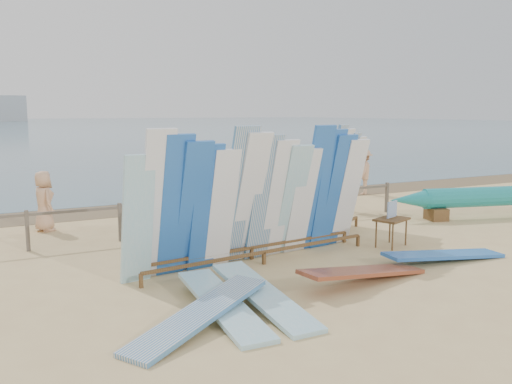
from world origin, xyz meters
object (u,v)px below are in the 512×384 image
beachgoer_extra_0 (364,172)px  side_surfboard_rack (336,184)px  main_surfboard_rack (258,201)px  flat_board_b (263,306)px  beach_chair_left (207,217)px  flat_board_d (444,261)px  flat_board_c (364,283)px  beachgoer_4 (241,189)px  beachgoer_10 (347,185)px  beachgoer_7 (297,174)px  beachgoer_3 (168,185)px  stroller (246,206)px  beachgoer_5 (225,177)px  beachgoer_6 (292,184)px  flat_board_e (199,327)px  beach_chair_right (229,214)px  outrigger_canoe (491,198)px  beachgoer_0 (44,201)px  flat_board_a (223,313)px  vendor_table (391,231)px

beachgoer_extra_0 → side_surfboard_rack: bearing=4.6°
beachgoer_extra_0 → main_surfboard_rack: bearing=-1.8°
flat_board_b → beach_chair_left: 5.96m
flat_board_d → beachgoer_extra_0: (4.22, 7.88, 0.84)m
side_surfboard_rack → flat_board_c: side_surfboard_rack is taller
beachgoer_4 → beachgoer_10: bearing=-4.9°
beachgoer_7 → beachgoer_3: beachgoer_7 is taller
flat_board_d → main_surfboard_rack: bearing=69.2°
beach_chair_left → stroller: bearing=18.3°
beachgoer_5 → beachgoer_6: (0.81, -2.96, 0.07)m
flat_board_b → beachgoer_3: beachgoer_3 is taller
side_surfboard_rack → beachgoer_7: size_ratio=1.43×
flat_board_e → beachgoer_6: (5.44, 6.47, 0.94)m
beachgoer_5 → beachgoer_3: (-2.39, -1.30, 0.04)m
beach_chair_left → beach_chair_right: (0.69, 0.08, -0.00)m
outrigger_canoe → beachgoer_7: (-3.44, 4.96, 0.37)m
side_surfboard_rack → flat_board_c: 4.16m
flat_board_e → beachgoer_3: size_ratio=1.49×
beach_chair_right → beachgoer_4: size_ratio=0.52×
flat_board_c → main_surfboard_rack: bearing=18.8°
side_surfboard_rack → beachgoer_3: size_ratio=1.49×
beachgoer_0 → flat_board_e: bearing=173.9°
flat_board_d → beachgoer_10: (1.56, 5.33, 0.82)m
beachgoer_7 → side_surfboard_rack: bearing=174.0°
side_surfboard_rack → flat_board_a: bearing=-175.9°
beach_chair_left → side_surfboard_rack: bearing=-38.2°
beachgoer_3 → beachgoer_10: 5.33m
outrigger_canoe → flat_board_c: outrigger_canoe is taller
vendor_table → beachgoer_extra_0: beachgoer_extra_0 is taller
flat_board_d → beachgoer_6: (-0.22, 5.58, 0.94)m
main_surfboard_rack → beachgoer_4: size_ratio=3.11×
side_surfboard_rack → beachgoer_0: size_ratio=1.77×
flat_board_e → flat_board_b: size_ratio=1.00×
beachgoer_0 → flat_board_b: bearing=-176.8°
beachgoer_7 → flat_board_c: bearing=170.3°
side_surfboard_rack → flat_board_b: bearing=-171.3°
flat_board_a → beachgoer_6: 7.92m
beach_chair_right → beachgoer_3: 2.31m
main_surfboard_rack → flat_board_b: 2.79m
stroller → beachgoer_0: beachgoer_0 is taller
outrigger_canoe → stroller: 7.00m
side_surfboard_rack → outrigger_canoe: side_surfboard_rack is taller
beachgoer_6 → beachgoer_4: bearing=-92.3°
flat_board_c → beachgoer_6: size_ratio=1.44×
flat_board_e → flat_board_c: size_ratio=1.00×
outrigger_canoe → vendor_table: size_ratio=6.03×
side_surfboard_rack → beachgoer_7: (1.68, 4.56, -0.28)m
main_surfboard_rack → beach_chair_left: main_surfboard_rack is taller
beachgoer_5 → beachgoer_4: beachgoer_4 is taller
beachgoer_10 → beachgoer_0: bearing=-18.0°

